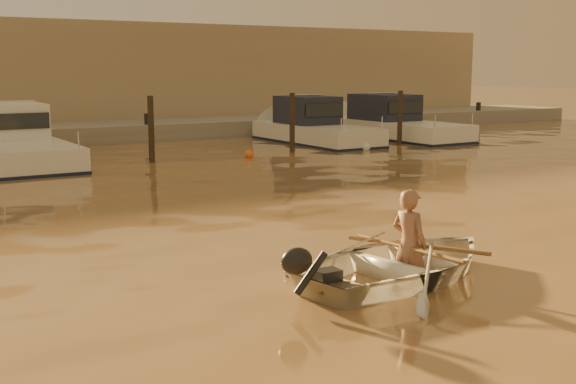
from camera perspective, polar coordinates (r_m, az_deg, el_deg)
ground_plane at (r=10.92m, az=17.40°, el=-5.61°), size 160.00×160.00×0.00m
dinghy at (r=9.89m, az=9.15°, el=-5.49°), size 3.77×3.01×0.70m
person at (r=9.90m, az=9.55°, el=-4.10°), size 0.46×0.61×1.52m
outboard_motor at (r=8.78m, az=3.02°, el=-6.98°), size 0.96×0.56×0.70m
oar_port at (r=10.03m, az=10.08°, el=-4.17°), size 0.88×1.96×0.13m
oar_starboard at (r=9.88m, az=9.37°, el=-4.37°), size 0.10×2.10×0.13m
moored_boat_2 at (r=23.35m, az=-20.96°, el=3.74°), size 2.52×8.37×1.75m
moored_boat_4 at (r=27.56m, az=2.21°, el=5.20°), size 2.21×6.81×1.75m
moored_boat_5 at (r=29.88m, az=8.43°, el=5.45°), size 2.34×7.81×1.75m
piling_2 at (r=22.18m, az=-10.75°, el=4.64°), size 0.18×0.18×2.20m
piling_3 at (r=24.39m, az=0.33°, el=5.26°), size 0.18×0.18×2.20m
piling_4 at (r=27.15m, az=8.83°, el=5.60°), size 0.18×0.18×2.20m
fender_c at (r=20.86m, az=-16.09°, el=1.90°), size 0.30×0.30×0.30m
fender_d at (r=23.04m, az=-3.09°, el=2.98°), size 0.30×0.30×0.30m
fender_e at (r=25.23m, az=6.17°, el=3.53°), size 0.30×0.30×0.30m
quay at (r=29.60m, az=-15.67°, el=4.23°), size 52.00×4.00×1.00m
waterfront_building at (r=34.80m, az=-18.36°, el=8.59°), size 46.00×7.00×4.80m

